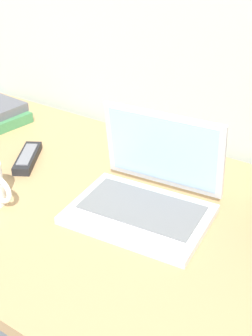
{
  "coord_description": "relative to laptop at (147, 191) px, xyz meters",
  "views": [
    {
      "loc": [
        0.5,
        -0.7,
        0.64
      ],
      "look_at": [
        0.03,
        0.0,
        0.15
      ],
      "focal_mm": 47.66,
      "sensor_mm": 36.0,
      "label": 1
    }
  ],
  "objects": [
    {
      "name": "remote_control_near",
      "position": [
        -0.39,
        0.01,
        -0.03
      ],
      "size": [
        0.12,
        0.16,
        0.02
      ],
      "color": "black",
      "rests_on": "desk"
    },
    {
      "name": "laptop",
      "position": [
        0.0,
        0.0,
        0.0
      ],
      "size": [
        0.33,
        0.28,
        0.22
      ],
      "color": "silver",
      "rests_on": "desk"
    },
    {
      "name": "desk",
      "position": [
        -0.07,
        -0.04,
        -0.06
      ],
      "size": [
        1.6,
        0.76,
        0.03
      ],
      "color": "tan",
      "rests_on": "ground"
    }
  ]
}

